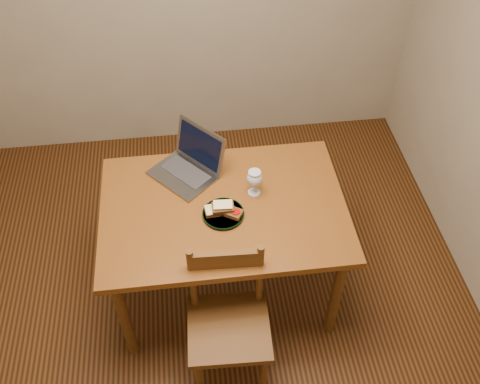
{
  "coord_description": "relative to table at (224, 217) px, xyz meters",
  "views": [
    {
      "loc": [
        -0.05,
        -1.77,
        2.85
      ],
      "look_at": [
        0.19,
        0.15,
        0.8
      ],
      "focal_mm": 40.0,
      "sensor_mm": 36.0,
      "label": 1
    }
  ],
  "objects": [
    {
      "name": "sandwich_cheese",
      "position": [
        -0.04,
        -0.05,
        0.12
      ],
      "size": [
        0.12,
        0.08,
        0.04
      ],
      "primitive_type": null,
      "rotation": [
        0.0,
        0.0,
        0.09
      ],
      "color": "#381E0C",
      "rests_on": "plate"
    },
    {
      "name": "chair",
      "position": [
        -0.03,
        -0.52,
        -0.18
      ],
      "size": [
        0.43,
        0.41,
        0.44
      ],
      "rotation": [
        0.0,
        0.0,
        -0.04
      ],
      "color": "#3C220C",
      "rests_on": "floor"
    },
    {
      "name": "sandwich_tomato",
      "position": [
        0.03,
        -0.07,
        0.12
      ],
      "size": [
        0.13,
        0.12,
        0.03
      ],
      "primitive_type": null,
      "rotation": [
        0.0,
        0.0,
        -0.56
      ],
      "color": "#381E0C",
      "rests_on": "plate"
    },
    {
      "name": "milk_glass",
      "position": [
        0.17,
        0.08,
        0.16
      ],
      "size": [
        0.08,
        0.08,
        0.16
      ],
      "primitive_type": null,
      "color": "white",
      "rests_on": "table"
    },
    {
      "name": "table",
      "position": [
        0.0,
        0.0,
        0.0
      ],
      "size": [
        1.3,
        0.9,
        0.74
      ],
      "color": "#56290E",
      "rests_on": "floor"
    },
    {
      "name": "plate",
      "position": [
        -0.01,
        -0.06,
        0.09
      ],
      "size": [
        0.22,
        0.22,
        0.02
      ],
      "primitive_type": "cylinder",
      "color": "black",
      "rests_on": "table"
    },
    {
      "name": "sandwich_top",
      "position": [
        -0.01,
        -0.06,
        0.15
      ],
      "size": [
        0.11,
        0.07,
        0.03
      ],
      "primitive_type": null,
      "rotation": [
        0.0,
        0.0,
        0.02
      ],
      "color": "#381E0C",
      "rests_on": "plate"
    },
    {
      "name": "laptop",
      "position": [
        -0.15,
        0.3,
        0.15
      ],
      "size": [
        0.46,
        0.46,
        0.25
      ],
      "rotation": [
        0.0,
        0.0,
        -0.84
      ],
      "color": "slate",
      "rests_on": "table"
    },
    {
      "name": "floor",
      "position": [
        -0.1,
        -0.11,
        -0.66
      ],
      "size": [
        3.2,
        3.2,
        0.02
      ],
      "primitive_type": "cube",
      "color": "black",
      "rests_on": "ground"
    }
  ]
}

